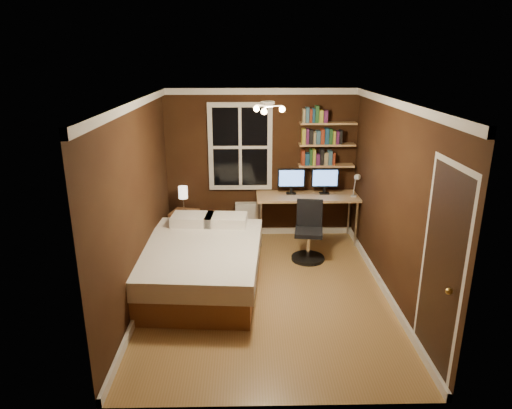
{
  "coord_description": "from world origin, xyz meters",
  "views": [
    {
      "loc": [
        -0.24,
        -5.42,
        3.0
      ],
      "look_at": [
        -0.12,
        0.45,
        1.07
      ],
      "focal_mm": 32.0,
      "sensor_mm": 36.0,
      "label": 1
    }
  ],
  "objects_px": {
    "desk_lamp": "(356,185)",
    "monitor_left": "(291,181)",
    "bed": "(201,264)",
    "bedside_lamp": "(183,199)",
    "radiator": "(247,219)",
    "desk": "(307,199)",
    "monitor_right": "(325,181)",
    "nightstand": "(185,226)",
    "office_chair": "(309,238)"
  },
  "relations": [
    {
      "from": "monitor_right",
      "to": "office_chair",
      "type": "xyz_separation_m",
      "value": [
        -0.36,
        -0.83,
        -0.67
      ]
    },
    {
      "from": "bedside_lamp",
      "to": "monitor_right",
      "type": "relative_size",
      "value": 0.95
    },
    {
      "from": "bed",
      "to": "monitor_right",
      "type": "distance_m",
      "value": 2.62
    },
    {
      "from": "bedside_lamp",
      "to": "desk_lamp",
      "type": "bearing_deg",
      "value": -4.16
    },
    {
      "from": "nightstand",
      "to": "office_chair",
      "type": "relative_size",
      "value": 0.56
    },
    {
      "from": "desk",
      "to": "monitor_right",
      "type": "bearing_deg",
      "value": 15.89
    },
    {
      "from": "radiator",
      "to": "desk",
      "type": "relative_size",
      "value": 0.35
    },
    {
      "from": "bed",
      "to": "monitor_right",
      "type": "bearing_deg",
      "value": 44.94
    },
    {
      "from": "bedside_lamp",
      "to": "radiator",
      "type": "height_order",
      "value": "bedside_lamp"
    },
    {
      "from": "bedside_lamp",
      "to": "office_chair",
      "type": "bearing_deg",
      "value": -21.45
    },
    {
      "from": "bedside_lamp",
      "to": "monitor_left",
      "type": "xyz_separation_m",
      "value": [
        1.79,
        0.05,
        0.28
      ]
    },
    {
      "from": "bedside_lamp",
      "to": "office_chair",
      "type": "xyz_separation_m",
      "value": [
        1.99,
        -0.78,
        -0.39
      ]
    },
    {
      "from": "monitor_left",
      "to": "desk_lamp",
      "type": "relative_size",
      "value": 1.04
    },
    {
      "from": "bed",
      "to": "office_chair",
      "type": "relative_size",
      "value": 2.47
    },
    {
      "from": "desk",
      "to": "radiator",
      "type": "bearing_deg",
      "value": 167.35
    },
    {
      "from": "radiator",
      "to": "office_chair",
      "type": "relative_size",
      "value": 0.65
    },
    {
      "from": "radiator",
      "to": "monitor_left",
      "type": "bearing_deg",
      "value": -10.81
    },
    {
      "from": "desk",
      "to": "monitor_right",
      "type": "xyz_separation_m",
      "value": [
        0.29,
        0.08,
        0.28
      ]
    },
    {
      "from": "desk_lamp",
      "to": "monitor_right",
      "type": "bearing_deg",
      "value": 150.76
    },
    {
      "from": "bedside_lamp",
      "to": "nightstand",
      "type": "bearing_deg",
      "value": 0.0
    },
    {
      "from": "desk_lamp",
      "to": "office_chair",
      "type": "relative_size",
      "value": 0.48
    },
    {
      "from": "desk",
      "to": "monitor_left",
      "type": "xyz_separation_m",
      "value": [
        -0.26,
        0.08,
        0.28
      ]
    },
    {
      "from": "radiator",
      "to": "desk",
      "type": "bearing_deg",
      "value": -12.65
    },
    {
      "from": "bed",
      "to": "nightstand",
      "type": "distance_m",
      "value": 1.65
    },
    {
      "from": "bedside_lamp",
      "to": "desk",
      "type": "height_order",
      "value": "bedside_lamp"
    },
    {
      "from": "monitor_left",
      "to": "monitor_right",
      "type": "bearing_deg",
      "value": 0.0
    },
    {
      "from": "radiator",
      "to": "monitor_right",
      "type": "xyz_separation_m",
      "value": [
        1.3,
        -0.14,
        0.71
      ]
    },
    {
      "from": "nightstand",
      "to": "bedside_lamp",
      "type": "bearing_deg",
      "value": 0.0
    },
    {
      "from": "nightstand",
      "to": "radiator",
      "type": "height_order",
      "value": "radiator"
    },
    {
      "from": "monitor_right",
      "to": "bedside_lamp",
      "type": "bearing_deg",
      "value": -178.73
    },
    {
      "from": "bed",
      "to": "desk_lamp",
      "type": "xyz_separation_m",
      "value": [
        2.37,
        1.39,
        0.7
      ]
    },
    {
      "from": "monitor_right",
      "to": "office_chair",
      "type": "height_order",
      "value": "monitor_right"
    },
    {
      "from": "radiator",
      "to": "office_chair",
      "type": "height_order",
      "value": "office_chair"
    },
    {
      "from": "nightstand",
      "to": "monitor_right",
      "type": "distance_m",
      "value": 2.47
    },
    {
      "from": "nightstand",
      "to": "desk",
      "type": "bearing_deg",
      "value": 13.45
    },
    {
      "from": "bedside_lamp",
      "to": "monitor_left",
      "type": "relative_size",
      "value": 0.95
    },
    {
      "from": "monitor_right",
      "to": "desk",
      "type": "bearing_deg",
      "value": -164.11
    },
    {
      "from": "bedside_lamp",
      "to": "monitor_left",
      "type": "bearing_deg",
      "value": 1.67
    },
    {
      "from": "bed",
      "to": "desk",
      "type": "relative_size",
      "value": 1.35
    },
    {
      "from": "nightstand",
      "to": "monitor_right",
      "type": "relative_size",
      "value": 1.12
    },
    {
      "from": "bedside_lamp",
      "to": "desk_lamp",
      "type": "distance_m",
      "value": 2.83
    },
    {
      "from": "nightstand",
      "to": "office_chair",
      "type": "xyz_separation_m",
      "value": [
        1.99,
        -0.78,
        0.08
      ]
    },
    {
      "from": "bed",
      "to": "monitor_right",
      "type": "xyz_separation_m",
      "value": [
        1.92,
        1.65,
        0.7
      ]
    },
    {
      "from": "bed",
      "to": "bedside_lamp",
      "type": "xyz_separation_m",
      "value": [
        -0.43,
        1.6,
        0.42
      ]
    },
    {
      "from": "desk",
      "to": "monitor_right",
      "type": "height_order",
      "value": "monitor_right"
    },
    {
      "from": "desk_lamp",
      "to": "monitor_left",
      "type": "bearing_deg",
      "value": 165.85
    },
    {
      "from": "radiator",
      "to": "bedside_lamp",
      "type": "bearing_deg",
      "value": -169.58
    },
    {
      "from": "nightstand",
      "to": "desk",
      "type": "xyz_separation_m",
      "value": [
        2.05,
        -0.03,
        0.48
      ]
    },
    {
      "from": "monitor_right",
      "to": "office_chair",
      "type": "bearing_deg",
      "value": -113.11
    },
    {
      "from": "bed",
      "to": "desk",
      "type": "bearing_deg",
      "value": 48.21
    }
  ]
}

